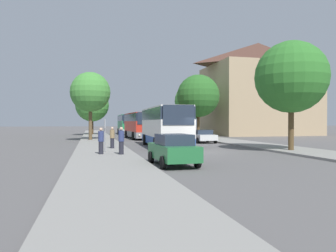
{
  "coord_description": "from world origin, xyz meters",
  "views": [
    {
      "loc": [
        -7.9,
        -22.61,
        2.18
      ],
      "look_at": [
        0.18,
        11.3,
        1.76
      ],
      "focal_mm": 35.0,
      "sensor_mm": 36.0,
      "label": 1
    }
  ],
  "objects_px": {
    "bus_rear": "(127,124)",
    "parked_car_left_curb": "(173,149)",
    "tree_right_far": "(198,96)",
    "bus_stop_sign": "(105,131)",
    "tree_right_mid": "(193,101)",
    "tree_left_near": "(90,92)",
    "pedestrian_waiting_near": "(101,141)",
    "bus_front": "(164,126)",
    "parked_car_right_near": "(203,136)",
    "parked_car_right_far": "(183,133)",
    "tree_left_far": "(92,105)",
    "pedestrian_walking_back": "(121,141)",
    "bus_middle": "(139,125)",
    "tree_right_near": "(291,77)",
    "pedestrian_waiting_far": "(112,138)"
  },
  "relations": [
    {
      "from": "bus_rear",
      "to": "parked_car_left_curb",
      "type": "relative_size",
      "value": 2.91
    },
    {
      "from": "bus_rear",
      "to": "tree_right_far",
      "type": "distance_m",
      "value": 18.06
    },
    {
      "from": "bus_rear",
      "to": "bus_stop_sign",
      "type": "bearing_deg",
      "value": -97.73
    },
    {
      "from": "tree_right_mid",
      "to": "tree_right_far",
      "type": "relative_size",
      "value": 0.95
    },
    {
      "from": "parked_car_left_curb",
      "to": "tree_left_near",
      "type": "bearing_deg",
      "value": 97.46
    },
    {
      "from": "pedestrian_waiting_near",
      "to": "tree_right_far",
      "type": "xyz_separation_m",
      "value": [
        13.94,
        22.04,
        4.81
      ]
    },
    {
      "from": "parked_car_left_curb",
      "to": "bus_stop_sign",
      "type": "relative_size",
      "value": 1.79
    },
    {
      "from": "bus_front",
      "to": "tree_left_near",
      "type": "xyz_separation_m",
      "value": [
        -6.28,
        10.94,
        3.79
      ]
    },
    {
      "from": "parked_car_right_near",
      "to": "parked_car_right_far",
      "type": "xyz_separation_m",
      "value": [
        0.23,
        8.65,
        0.08
      ]
    },
    {
      "from": "bus_rear",
      "to": "tree_left_far",
      "type": "relative_size",
      "value": 1.54
    },
    {
      "from": "pedestrian_walking_back",
      "to": "bus_stop_sign",
      "type": "bearing_deg",
      "value": -31.48
    },
    {
      "from": "parked_car_right_near",
      "to": "bus_stop_sign",
      "type": "height_order",
      "value": "bus_stop_sign"
    },
    {
      "from": "bus_middle",
      "to": "bus_front",
      "type": "bearing_deg",
      "value": -91.64
    },
    {
      "from": "tree_left_far",
      "to": "tree_right_near",
      "type": "relative_size",
      "value": 0.96
    },
    {
      "from": "bus_front",
      "to": "tree_right_near",
      "type": "height_order",
      "value": "tree_right_near"
    },
    {
      "from": "bus_front",
      "to": "tree_right_mid",
      "type": "height_order",
      "value": "tree_right_mid"
    },
    {
      "from": "bus_rear",
      "to": "tree_right_near",
      "type": "bearing_deg",
      "value": -77.42
    },
    {
      "from": "parked_car_right_near",
      "to": "tree_right_mid",
      "type": "distance_m",
      "value": 17.6
    },
    {
      "from": "bus_rear",
      "to": "pedestrian_waiting_near",
      "type": "xyz_separation_m",
      "value": [
        -5.75,
        -37.64,
        -0.85
      ]
    },
    {
      "from": "parked_car_right_near",
      "to": "tree_left_far",
      "type": "distance_m",
      "value": 25.86
    },
    {
      "from": "bus_middle",
      "to": "pedestrian_walking_back",
      "type": "relative_size",
      "value": 6.16
    },
    {
      "from": "bus_front",
      "to": "pedestrian_walking_back",
      "type": "relative_size",
      "value": 6.24
    },
    {
      "from": "bus_middle",
      "to": "tree_left_near",
      "type": "xyz_separation_m",
      "value": [
        -6.27,
        -4.06,
        3.83
      ]
    },
    {
      "from": "bus_middle",
      "to": "tree_right_mid",
      "type": "distance_m",
      "value": 12.02
    },
    {
      "from": "pedestrian_waiting_far",
      "to": "pedestrian_waiting_near",
      "type": "bearing_deg",
      "value": -155.94
    },
    {
      "from": "pedestrian_walking_back",
      "to": "bus_rear",
      "type": "bearing_deg",
      "value": -62.32
    },
    {
      "from": "pedestrian_waiting_far",
      "to": "tree_right_far",
      "type": "height_order",
      "value": "tree_right_far"
    },
    {
      "from": "pedestrian_walking_back",
      "to": "pedestrian_waiting_near",
      "type": "bearing_deg",
      "value": 12.66
    },
    {
      "from": "bus_middle",
      "to": "tree_left_far",
      "type": "height_order",
      "value": "tree_left_far"
    },
    {
      "from": "bus_front",
      "to": "bus_middle",
      "type": "xyz_separation_m",
      "value": [
        -0.01,
        15.0,
        -0.04
      ]
    },
    {
      "from": "pedestrian_waiting_far",
      "to": "tree_left_far",
      "type": "distance_m",
      "value": 30.31
    },
    {
      "from": "bus_front",
      "to": "bus_middle",
      "type": "bearing_deg",
      "value": 91.67
    },
    {
      "from": "parked_car_right_far",
      "to": "pedestrian_waiting_far",
      "type": "bearing_deg",
      "value": 57.39
    },
    {
      "from": "tree_right_near",
      "to": "tree_right_far",
      "type": "height_order",
      "value": "tree_right_far"
    },
    {
      "from": "tree_right_near",
      "to": "bus_stop_sign",
      "type": "bearing_deg",
      "value": 173.03
    },
    {
      "from": "bus_front",
      "to": "bus_middle",
      "type": "height_order",
      "value": "bus_front"
    },
    {
      "from": "bus_front",
      "to": "parked_car_right_near",
      "type": "xyz_separation_m",
      "value": [
        5.32,
        5.02,
        -1.12
      ]
    },
    {
      "from": "bus_middle",
      "to": "pedestrian_walking_back",
      "type": "height_order",
      "value": "bus_middle"
    },
    {
      "from": "bus_front",
      "to": "parked_car_right_near",
      "type": "relative_size",
      "value": 2.63
    },
    {
      "from": "parked_car_right_near",
      "to": "tree_right_mid",
      "type": "height_order",
      "value": "tree_right_mid"
    },
    {
      "from": "bus_middle",
      "to": "tree_right_mid",
      "type": "bearing_deg",
      "value": 32.58
    },
    {
      "from": "pedestrian_waiting_far",
      "to": "tree_right_far",
      "type": "xyz_separation_m",
      "value": [
        12.94,
        17.48,
        4.83
      ]
    },
    {
      "from": "pedestrian_walking_back",
      "to": "tree_right_near",
      "type": "bearing_deg",
      "value": -143.53
    },
    {
      "from": "parked_car_left_curb",
      "to": "tree_left_far",
      "type": "xyz_separation_m",
      "value": [
        -3.73,
        39.77,
        4.2
      ]
    },
    {
      "from": "bus_rear",
      "to": "parked_car_right_far",
      "type": "bearing_deg",
      "value": -71.65
    },
    {
      "from": "parked_car_right_far",
      "to": "tree_right_near",
      "type": "xyz_separation_m",
      "value": [
        2.38,
        -20.42,
        4.65
      ]
    },
    {
      "from": "parked_car_right_near",
      "to": "tree_left_far",
      "type": "height_order",
      "value": "tree_left_far"
    },
    {
      "from": "bus_front",
      "to": "tree_left_near",
      "type": "bearing_deg",
      "value": 121.49
    },
    {
      "from": "tree_left_far",
      "to": "tree_right_near",
      "type": "height_order",
      "value": "tree_right_near"
    },
    {
      "from": "tree_right_far",
      "to": "parked_car_right_far",
      "type": "bearing_deg",
      "value": -148.68
    }
  ]
}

